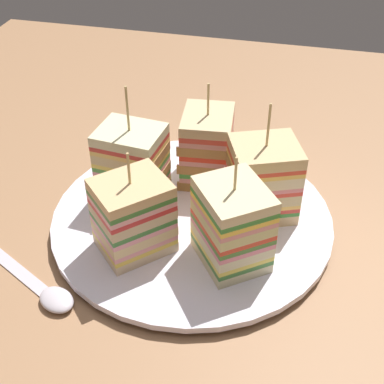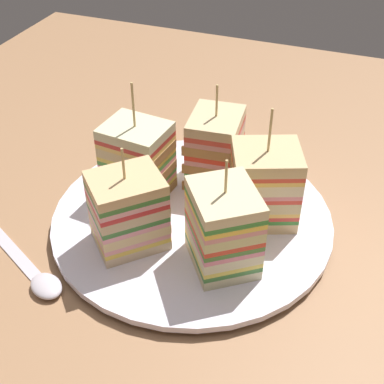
% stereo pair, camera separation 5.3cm
% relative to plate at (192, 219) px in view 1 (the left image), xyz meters
% --- Properties ---
extents(ground_plane, '(0.95, 0.99, 0.02)m').
position_rel_plate_xyz_m(ground_plane, '(0.00, 0.00, -0.02)').
color(ground_plane, '#9C704C').
extents(plate, '(0.29, 0.29, 0.01)m').
position_rel_plate_xyz_m(plate, '(0.00, 0.00, 0.00)').
color(plate, white).
rests_on(plate, ground_plane).
extents(sandwich_wedge_0, '(0.08, 0.08, 0.11)m').
position_rel_plate_xyz_m(sandwich_wedge_0, '(-0.04, -0.06, 0.04)').
color(sandwich_wedge_0, beige).
rests_on(sandwich_wedge_0, plate).
extents(sandwich_wedge_1, '(0.08, 0.08, 0.11)m').
position_rel_plate_xyz_m(sandwich_wedge_1, '(0.05, -0.05, 0.04)').
color(sandwich_wedge_1, beige).
rests_on(sandwich_wedge_1, plate).
extents(sandwich_wedge_2, '(0.08, 0.08, 0.12)m').
position_rel_plate_xyz_m(sandwich_wedge_2, '(0.07, 0.02, 0.04)').
color(sandwich_wedge_2, '#DAB47F').
rests_on(sandwich_wedge_2, plate).
extents(sandwich_wedge_3, '(0.06, 0.07, 0.11)m').
position_rel_plate_xyz_m(sandwich_wedge_3, '(-0.00, 0.07, 0.04)').
color(sandwich_wedge_3, beige).
rests_on(sandwich_wedge_3, plate).
extents(sandwich_wedge_4, '(0.07, 0.06, 0.13)m').
position_rel_plate_xyz_m(sandwich_wedge_4, '(-0.07, 0.02, 0.04)').
color(sandwich_wedge_4, '#D3BA8E').
rests_on(sandwich_wedge_4, plate).
extents(spoon, '(0.14, 0.08, 0.01)m').
position_rel_plate_xyz_m(spoon, '(-0.11, -0.12, -0.00)').
color(spoon, silver).
rests_on(spoon, ground_plane).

